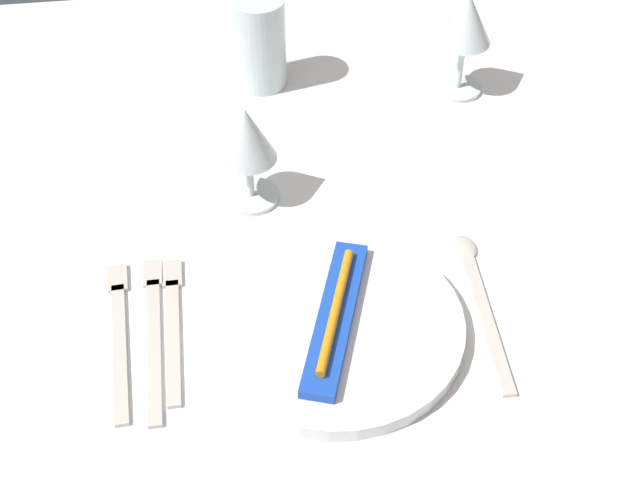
# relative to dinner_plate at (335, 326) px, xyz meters

# --- Properties ---
(dining_table) EXTENTS (1.80, 1.11, 0.74)m
(dining_table) POSITION_rel_dinner_plate_xyz_m (-0.04, 0.22, -0.09)
(dining_table) COLOR white
(dining_table) RESTS_ON ground
(dinner_plate) EXTENTS (0.27, 0.27, 0.02)m
(dinner_plate) POSITION_rel_dinner_plate_xyz_m (0.00, 0.00, 0.00)
(dinner_plate) COLOR white
(dinner_plate) RESTS_ON dining_table
(toothbrush_package) EXTENTS (0.10, 0.21, 0.02)m
(toothbrush_package) POSITION_rel_dinner_plate_xyz_m (-0.00, -0.00, 0.02)
(toothbrush_package) COLOR blue
(toothbrush_package) RESTS_ON dinner_plate
(fork_outer) EXTENTS (0.02, 0.20, 0.00)m
(fork_outer) POSITION_rel_dinner_plate_xyz_m (-0.17, 0.03, -0.01)
(fork_outer) COLOR beige
(fork_outer) RESTS_ON dining_table
(fork_inner) EXTENTS (0.02, 0.23, 0.00)m
(fork_inner) POSITION_rel_dinner_plate_xyz_m (-0.19, 0.03, -0.01)
(fork_inner) COLOR beige
(fork_inner) RESTS_ON dining_table
(fork_salad) EXTENTS (0.03, 0.22, 0.00)m
(fork_salad) POSITION_rel_dinner_plate_xyz_m (-0.23, 0.03, -0.01)
(fork_salad) COLOR beige
(fork_salad) RESTS_ON dining_table
(spoon_soup) EXTENTS (0.03, 0.23, 0.01)m
(spoon_soup) POSITION_rel_dinner_plate_xyz_m (0.17, 0.03, -0.01)
(spoon_soup) COLOR beige
(spoon_soup) RESTS_ON dining_table
(wine_glass_centre) EXTENTS (0.07, 0.07, 0.15)m
(wine_glass_centre) POSITION_rel_dinner_plate_xyz_m (0.24, 0.42, 0.10)
(wine_glass_centre) COLOR silver
(wine_glass_centre) RESTS_ON dining_table
(wine_glass_left) EXTENTS (0.07, 0.07, 0.13)m
(wine_glass_left) POSITION_rel_dinner_plate_xyz_m (-0.07, 0.23, 0.08)
(wine_glass_left) COLOR silver
(wine_glass_left) RESTS_ON dining_table
(drink_tumbler) EXTENTS (0.07, 0.07, 0.13)m
(drink_tumbler) POSITION_rel_dinner_plate_xyz_m (-0.04, 0.48, 0.06)
(drink_tumbler) COLOR silver
(drink_tumbler) RESTS_ON dining_table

